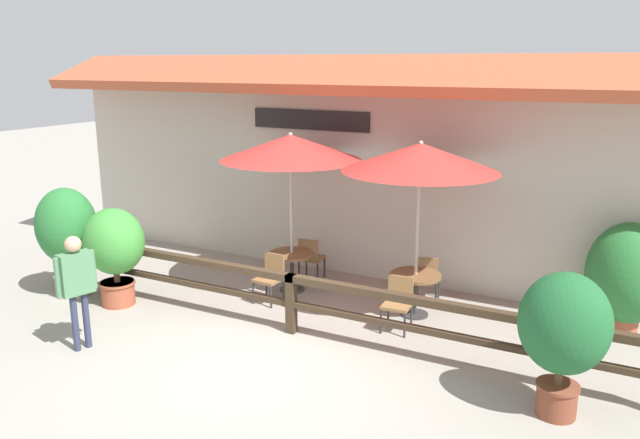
% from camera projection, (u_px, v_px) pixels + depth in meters
% --- Properties ---
extents(ground_plane, '(60.00, 60.00, 0.00)m').
position_uv_depth(ground_plane, '(255.00, 360.00, 8.80)').
color(ground_plane, gray).
extents(building_facade, '(14.28, 1.49, 4.23)m').
position_uv_depth(building_facade, '(370.00, 166.00, 11.80)').
color(building_facade, '#BCB7A8').
rests_on(building_facade, ground).
extents(patio_railing, '(10.40, 0.14, 0.95)m').
position_uv_depth(patio_railing, '(291.00, 290.00, 9.53)').
color(patio_railing, '#3D2D1E').
rests_on(patio_railing, ground).
extents(patio_umbrella_near, '(2.49, 2.49, 2.90)m').
position_uv_depth(patio_umbrella_near, '(291.00, 147.00, 10.85)').
color(patio_umbrella_near, '#B7B2A8').
rests_on(patio_umbrella_near, ground).
extents(dining_table_near, '(0.84, 0.84, 0.72)m').
position_uv_depth(dining_table_near, '(292.00, 260.00, 11.36)').
color(dining_table_near, brown).
rests_on(dining_table_near, ground).
extents(chair_near_streetside, '(0.45, 0.45, 0.85)m').
position_uv_depth(chair_near_streetside, '(271.00, 276.00, 10.85)').
color(chair_near_streetside, olive).
rests_on(chair_near_streetside, ground).
extents(chair_near_wallside, '(0.46, 0.46, 0.85)m').
position_uv_depth(chair_near_wallside, '(311.00, 257.00, 11.92)').
color(chair_near_wallside, olive).
rests_on(chair_near_wallside, ground).
extents(patio_umbrella_middle, '(2.49, 2.49, 2.90)m').
position_uv_depth(patio_umbrella_middle, '(420.00, 157.00, 9.72)').
color(patio_umbrella_middle, '#B7B2A8').
rests_on(patio_umbrella_middle, ground).
extents(dining_table_middle, '(0.84, 0.84, 0.72)m').
position_uv_depth(dining_table_middle, '(415.00, 282.00, 10.23)').
color(dining_table_middle, brown).
rests_on(dining_table_middle, ground).
extents(chair_middle_streetside, '(0.45, 0.45, 0.85)m').
position_uv_depth(chair_middle_streetside, '(398.00, 301.00, 9.70)').
color(chair_middle_streetside, olive).
rests_on(chair_middle_streetside, ground).
extents(chair_middle_wallside, '(0.49, 0.49, 0.85)m').
position_uv_depth(chair_middle_wallside, '(427.00, 276.00, 10.84)').
color(chair_middle_wallside, olive).
rests_on(chair_middle_wallside, ground).
extents(potted_plant_tall_tropical, '(1.04, 0.94, 1.78)m').
position_uv_depth(potted_plant_tall_tropical, '(564.00, 329.00, 7.17)').
color(potted_plant_tall_tropical, brown).
rests_on(potted_plant_tall_tropical, ground).
extents(potted_plant_entrance_palm, '(1.07, 0.97, 1.71)m').
position_uv_depth(potted_plant_entrance_palm, '(114.00, 247.00, 10.58)').
color(potted_plant_entrance_palm, '#9E4C33').
rests_on(potted_plant_entrance_palm, ground).
extents(potted_plant_small_flowering, '(1.11, 1.00, 1.97)m').
position_uv_depth(potted_plant_small_flowering, '(67.00, 232.00, 10.97)').
color(potted_plant_small_flowering, '#B7AD99').
rests_on(potted_plant_small_flowering, ground).
extents(potted_plant_broad_leaf, '(1.23, 1.11, 1.73)m').
position_uv_depth(potted_plant_broad_leaf, '(627.00, 275.00, 9.61)').
color(potted_plant_broad_leaf, '#9E4C33').
rests_on(potted_plant_broad_leaf, ground).
extents(pedestrian, '(0.33, 0.58, 1.71)m').
position_uv_depth(pedestrian, '(76.00, 278.00, 8.89)').
color(pedestrian, '#2D334C').
rests_on(pedestrian, ground).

